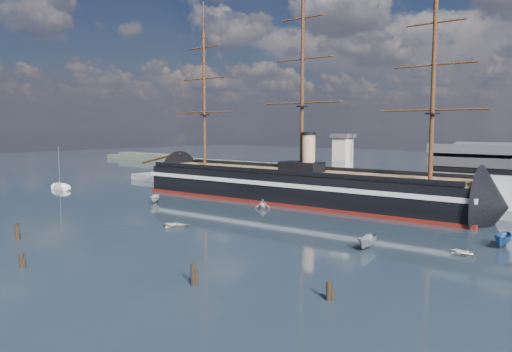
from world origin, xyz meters
The scene contains 16 objects.
ground centered at (0.00, 40.00, 0.00)m, with size 600.00×600.00×0.00m, color black.
quay centered at (10.00, 76.00, 0.00)m, with size 180.00×18.00×2.00m, color slate.
quay_tower centered at (3.00, 73.00, 9.75)m, with size 5.00×5.00×15.00m.
shoreline centered at (-139.23, 135.00, 1.45)m, with size 120.00×10.00×4.00m.
warship centered at (-4.67, 60.00, 4.04)m, with size 113.13×19.05×53.94m.
sailboat centered at (-72.25, 35.76, 0.83)m, with size 8.27×2.97×12.99m.
motorboat_a centered at (-28.79, 36.64, 0.00)m, with size 6.18×2.27×2.47m, color silver.
motorboat_b centered at (-1.51, 19.89, 0.00)m, with size 3.02×1.21×1.41m, color silver.
motorboat_c centered at (33.56, 28.00, 0.00)m, with size 6.31×2.32×2.53m, color gray.
motorboat_d centered at (-3.11, 47.47, 0.00)m, with size 6.27×2.72×2.30m, color silver.
motorboat_e centered at (46.63, 33.21, 0.00)m, with size 2.68×1.07×1.25m, color silver.
motorboat_f centered at (49.43, 42.74, 0.00)m, with size 6.77×2.48×2.71m, color #244D86.
piling_near_left centered at (-14.30, -3.96, 0.00)m, with size 0.64×0.64×3.55m, color black.
piling_near_mid centered at (2.79, -11.11, 0.00)m, with size 0.64×0.64×2.55m, color black.
piling_near_right centered at (26.12, -1.59, 0.00)m, with size 0.64×0.64×3.33m, color black.
piling_far_right centered at (41.23, 4.30, 0.00)m, with size 0.64×0.64×2.78m, color black.
Camera 1 is at (68.86, -41.15, 18.78)m, focal length 35.00 mm.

